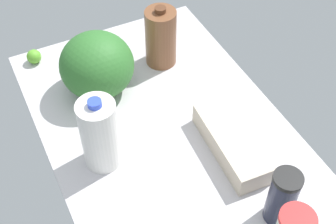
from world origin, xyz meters
The scene contains 7 objects.
countertop centered at (0.00, 0.00, 1.50)cm, with size 120.00×76.00×3.00cm, color silver.
shaker_bottle centered at (-40.80, -13.91, 12.46)cm, with size 7.97×7.97×18.85cm.
chocolate_milk_jug centered at (32.85, -13.32, 14.14)cm, with size 11.30×11.30×23.85cm.
watermelon centered at (28.76, 12.59, 14.29)cm, with size 25.30×25.30×22.59cm, color #306F2D.
milk_jug centered at (-0.86, 22.61, 15.29)cm, with size 11.37×11.37×26.14cm.
egg_carton centered at (-15.19, -14.41, 6.67)cm, with size 32.28×11.52×7.34cm, color beige.
lime_near_front centered at (53.08, 29.40, 5.69)cm, with size 5.38×5.38×5.38cm, color #5EAD2F.
Camera 1 is at (-87.58, 43.26, 120.14)cm, focal length 50.00 mm.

